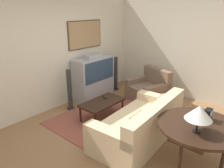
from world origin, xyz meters
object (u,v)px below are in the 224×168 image
object	(u,v)px
armchair	(149,90)
table_lamp	(199,113)
couch	(141,125)
console_table	(199,129)
coffee_table	(102,103)
mantel_clock	(208,115)
tv	(94,78)
speaker_tower_left	(70,91)
speaker_tower_right	(116,74)

from	to	relation	value
armchair	table_lamp	xyz separation A→B (m)	(-2.01, -1.98, 0.76)
couch	console_table	world-z (taller)	couch
coffee_table	mantel_clock	size ratio (longest dim) A/B	5.48
tv	couch	distance (m)	2.28
console_table	table_lamp	bearing A→B (deg)	-170.57
speaker_tower_left	speaker_tower_right	distance (m)	1.75
table_lamp	speaker_tower_left	distance (m)	3.21
couch	console_table	distance (m)	1.14
couch	armchair	xyz separation A→B (m)	(1.71, 0.88, -0.02)
couch	table_lamp	bearing A→B (deg)	71.04
console_table	table_lamp	world-z (taller)	table_lamp
armchair	coffee_table	size ratio (longest dim) A/B	1.13
table_lamp	speaker_tower_left	size ratio (longest dim) A/B	0.40
tv	mantel_clock	xyz separation A→B (m)	(-0.71, -3.20, 0.25)
couch	console_table	xyz separation A→B (m)	(-0.08, -1.07, 0.38)
couch	table_lamp	world-z (taller)	table_lamp
console_table	table_lamp	size ratio (longest dim) A/B	3.03
speaker_tower_left	speaker_tower_right	size ratio (longest dim) A/B	1.00
coffee_table	speaker_tower_right	xyz separation A→B (m)	(1.59, 0.92, 0.12)
speaker_tower_left	console_table	bearing A→B (deg)	-91.05
coffee_table	speaker_tower_right	size ratio (longest dim) A/B	1.00
console_table	speaker_tower_right	world-z (taller)	speaker_tower_right
speaker_tower_left	tv	bearing A→B (deg)	3.16
mantel_clock	speaker_tower_right	xyz separation A→B (m)	(1.58, 3.15, -0.36)
tv	console_table	bearing A→B (deg)	-106.47
speaker_tower_left	mantel_clock	bearing A→B (deg)	-86.88
tv	speaker_tower_right	bearing A→B (deg)	-3.16
mantel_clock	speaker_tower_left	bearing A→B (deg)	93.12
armchair	coffee_table	distance (m)	1.59
console_table	mantel_clock	size ratio (longest dim) A/B	6.63
console_table	tv	bearing A→B (deg)	73.53
couch	coffee_table	world-z (taller)	couch
tv	table_lamp	xyz separation A→B (m)	(-1.15, -3.20, 0.46)
mantel_clock	coffee_table	bearing A→B (deg)	90.15
armchair	tv	bearing A→B (deg)	-127.33
tv	couch	xyz separation A→B (m)	(-0.85, -2.09, -0.29)
tv	console_table	xyz separation A→B (m)	(-0.93, -3.16, 0.10)
tv	coffee_table	bearing A→B (deg)	-126.25
couch	armchair	size ratio (longest dim) A/B	1.79
table_lamp	armchair	bearing A→B (deg)	44.64
table_lamp	speaker_tower_right	bearing A→B (deg)	57.21
mantel_clock	tv	bearing A→B (deg)	77.56
coffee_table	speaker_tower_left	world-z (taller)	speaker_tower_left
couch	armchair	distance (m)	1.92
couch	speaker_tower_left	size ratio (longest dim) A/B	2.04
coffee_table	table_lamp	world-z (taller)	table_lamp
tv	couch	bearing A→B (deg)	-112.18
tv	armchair	distance (m)	1.52
armchair	speaker_tower_right	xyz separation A→B (m)	(0.02, 1.17, 0.20)
couch	tv	bearing A→B (deg)	-116.04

